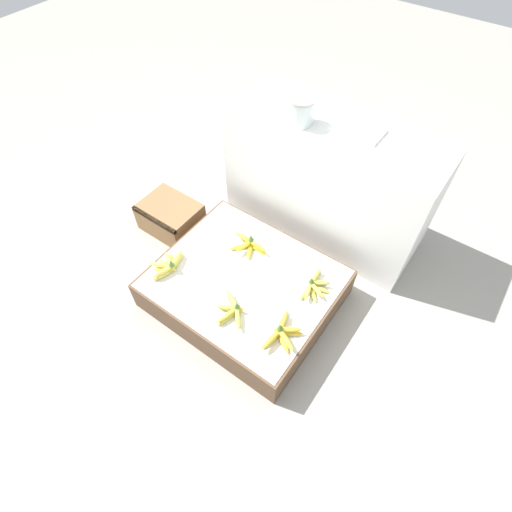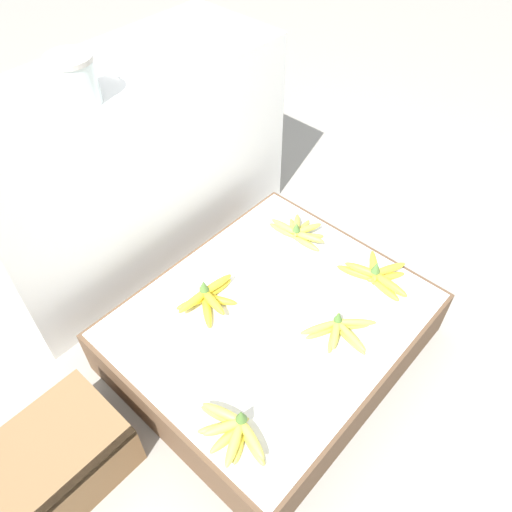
{
  "view_description": "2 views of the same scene",
  "coord_description": "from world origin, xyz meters",
  "px_view_note": "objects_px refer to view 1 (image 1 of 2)",
  "views": [
    {
      "loc": [
        0.83,
        -1.03,
        2.12
      ],
      "look_at": [
        -0.0,
        0.12,
        0.3
      ],
      "focal_mm": 28.0,
      "sensor_mm": 36.0,
      "label": 1
    },
    {
      "loc": [
        -0.81,
        -0.66,
        1.63
      ],
      "look_at": [
        0.04,
        0.12,
        0.4
      ],
      "focal_mm": 35.0,
      "sensor_mm": 36.0,
      "label": 2
    }
  ],
  "objects_px": {
    "banana_bunch_front_right": "(282,333)",
    "banana_bunch_middle_midleft": "(249,244)",
    "banana_bunch_front_midright": "(232,310)",
    "banana_bunch_front_left": "(168,265)",
    "glass_jar": "(301,111)",
    "wooden_crate": "(171,217)",
    "banana_bunch_middle_right": "(314,286)",
    "foam_tray_white": "(360,130)"
  },
  "relations": [
    {
      "from": "banana_bunch_middle_midleft",
      "to": "foam_tray_white",
      "type": "distance_m",
      "value": 0.91
    },
    {
      "from": "banana_bunch_front_left",
      "to": "foam_tray_white",
      "type": "height_order",
      "value": "foam_tray_white"
    },
    {
      "from": "banana_bunch_front_left",
      "to": "glass_jar",
      "type": "distance_m",
      "value": 1.15
    },
    {
      "from": "banana_bunch_front_left",
      "to": "banana_bunch_middle_midleft",
      "type": "height_order",
      "value": "same"
    },
    {
      "from": "banana_bunch_front_midright",
      "to": "banana_bunch_middle_right",
      "type": "height_order",
      "value": "banana_bunch_middle_right"
    },
    {
      "from": "banana_bunch_front_left",
      "to": "glass_jar",
      "type": "xyz_separation_m",
      "value": [
        0.28,
        0.91,
        0.64
      ]
    },
    {
      "from": "banana_bunch_front_right",
      "to": "banana_bunch_middle_midleft",
      "type": "xyz_separation_m",
      "value": [
        -0.49,
        0.38,
        -0.0
      ]
    },
    {
      "from": "wooden_crate",
      "to": "banana_bunch_front_left",
      "type": "xyz_separation_m",
      "value": [
        0.37,
        -0.38,
        0.14
      ]
    },
    {
      "from": "wooden_crate",
      "to": "banana_bunch_front_midright",
      "type": "relative_size",
      "value": 1.74
    },
    {
      "from": "banana_bunch_middle_midleft",
      "to": "banana_bunch_middle_right",
      "type": "distance_m",
      "value": 0.48
    },
    {
      "from": "wooden_crate",
      "to": "glass_jar",
      "type": "bearing_deg",
      "value": 39.21
    },
    {
      "from": "banana_bunch_front_midright",
      "to": "banana_bunch_middle_right",
      "type": "bearing_deg",
      "value": 55.26
    },
    {
      "from": "banana_bunch_front_left",
      "to": "banana_bunch_front_midright",
      "type": "distance_m",
      "value": 0.49
    },
    {
      "from": "banana_bunch_front_left",
      "to": "banana_bunch_middle_midleft",
      "type": "distance_m",
      "value": 0.5
    },
    {
      "from": "banana_bunch_front_midright",
      "to": "glass_jar",
      "type": "xyz_separation_m",
      "value": [
        -0.21,
        0.93,
        0.64
      ]
    },
    {
      "from": "wooden_crate",
      "to": "banana_bunch_front_midright",
      "type": "xyz_separation_m",
      "value": [
        0.86,
        -0.4,
        0.14
      ]
    },
    {
      "from": "banana_bunch_front_right",
      "to": "banana_bunch_front_midright",
      "type": "bearing_deg",
      "value": -171.67
    },
    {
      "from": "banana_bunch_middle_midleft",
      "to": "glass_jar",
      "type": "xyz_separation_m",
      "value": [
        -0.01,
        0.51,
        0.64
      ]
    },
    {
      "from": "wooden_crate",
      "to": "glass_jar",
      "type": "height_order",
      "value": "glass_jar"
    },
    {
      "from": "banana_bunch_front_right",
      "to": "banana_bunch_middle_midleft",
      "type": "bearing_deg",
      "value": 142.13
    },
    {
      "from": "foam_tray_white",
      "to": "glass_jar",
      "type": "bearing_deg",
      "value": -157.11
    },
    {
      "from": "banana_bunch_middle_right",
      "to": "banana_bunch_front_right",
      "type": "bearing_deg",
      "value": -87.84
    },
    {
      "from": "banana_bunch_front_midright",
      "to": "foam_tray_white",
      "type": "relative_size",
      "value": 0.87
    },
    {
      "from": "banana_bunch_front_left",
      "to": "foam_tray_white",
      "type": "xyz_separation_m",
      "value": [
        0.59,
        1.04,
        0.57
      ]
    },
    {
      "from": "wooden_crate",
      "to": "banana_bunch_front_left",
      "type": "relative_size",
      "value": 1.46
    },
    {
      "from": "banana_bunch_front_midright",
      "to": "banana_bunch_middle_midleft",
      "type": "xyz_separation_m",
      "value": [
        -0.2,
        0.42,
        0.0
      ]
    },
    {
      "from": "wooden_crate",
      "to": "banana_bunch_middle_right",
      "type": "height_order",
      "value": "banana_bunch_middle_right"
    },
    {
      "from": "banana_bunch_front_left",
      "to": "foam_tray_white",
      "type": "relative_size",
      "value": 1.04
    },
    {
      "from": "banana_bunch_front_midright",
      "to": "banana_bunch_front_right",
      "type": "relative_size",
      "value": 0.78
    },
    {
      "from": "banana_bunch_front_left",
      "to": "banana_bunch_middle_right",
      "type": "xyz_separation_m",
      "value": [
        0.77,
        0.38,
        -0.0
      ]
    },
    {
      "from": "banana_bunch_front_right",
      "to": "banana_bunch_front_left",
      "type": "bearing_deg",
      "value": -178.34
    },
    {
      "from": "foam_tray_white",
      "to": "banana_bunch_front_right",
      "type": "bearing_deg",
      "value": -79.24
    },
    {
      "from": "wooden_crate",
      "to": "banana_bunch_middle_midleft",
      "type": "distance_m",
      "value": 0.68
    },
    {
      "from": "banana_bunch_front_left",
      "to": "glass_jar",
      "type": "bearing_deg",
      "value": 73.0
    },
    {
      "from": "wooden_crate",
      "to": "banana_bunch_middle_midleft",
      "type": "relative_size",
      "value": 1.58
    },
    {
      "from": "wooden_crate",
      "to": "banana_bunch_front_left",
      "type": "height_order",
      "value": "banana_bunch_front_left"
    },
    {
      "from": "glass_jar",
      "to": "foam_tray_white",
      "type": "xyz_separation_m",
      "value": [
        0.31,
        0.13,
        -0.07
      ]
    },
    {
      "from": "banana_bunch_middle_right",
      "to": "foam_tray_white",
      "type": "relative_size",
      "value": 0.97
    },
    {
      "from": "banana_bunch_front_left",
      "to": "glass_jar",
      "type": "relative_size",
      "value": 1.74
    },
    {
      "from": "wooden_crate",
      "to": "banana_bunch_front_right",
      "type": "relative_size",
      "value": 1.37
    },
    {
      "from": "banana_bunch_front_right",
      "to": "foam_tray_white",
      "type": "relative_size",
      "value": 1.11
    },
    {
      "from": "banana_bunch_middle_right",
      "to": "wooden_crate",
      "type": "bearing_deg",
      "value": 179.98
    }
  ]
}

